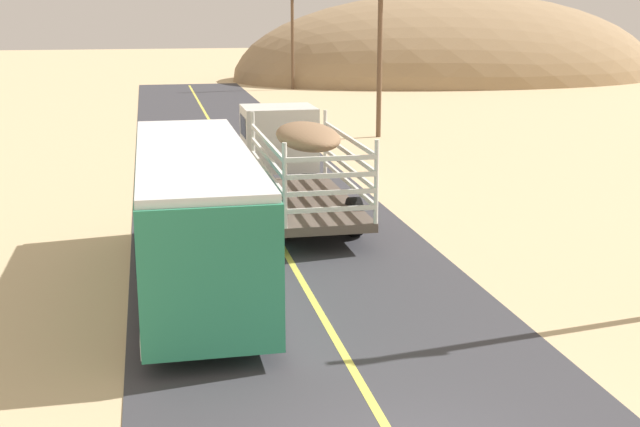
{
  "coord_description": "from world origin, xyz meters",
  "views": [
    {
      "loc": [
        -3.35,
        -10.1,
        6.33
      ],
      "look_at": [
        0.0,
        6.08,
        2.18
      ],
      "focal_mm": 46.51,
      "sensor_mm": 36.0,
      "label": 1
    }
  ],
  "objects_px": {
    "power_pole_mid": "(380,53)",
    "livestock_truck": "(289,149)",
    "bus": "(195,214)",
    "power_pole_far": "(292,32)"
  },
  "relations": [
    {
      "from": "power_pole_mid",
      "to": "power_pole_far",
      "type": "xyz_separation_m",
      "value": [
        0.0,
        24.77,
        0.26
      ]
    },
    {
      "from": "livestock_truck",
      "to": "bus",
      "type": "height_order",
      "value": "bus"
    },
    {
      "from": "livestock_truck",
      "to": "bus",
      "type": "bearing_deg",
      "value": -113.79
    },
    {
      "from": "livestock_truck",
      "to": "bus",
      "type": "distance_m",
      "value": 8.75
    },
    {
      "from": "livestock_truck",
      "to": "power_pole_mid",
      "type": "height_order",
      "value": "power_pole_mid"
    },
    {
      "from": "livestock_truck",
      "to": "bus",
      "type": "xyz_separation_m",
      "value": [
        -3.53,
        -8.01,
        -0.04
      ]
    },
    {
      "from": "bus",
      "to": "power_pole_far",
      "type": "bearing_deg",
      "value": 77.41
    },
    {
      "from": "power_pole_mid",
      "to": "livestock_truck",
      "type": "bearing_deg",
      "value": -117.24
    },
    {
      "from": "livestock_truck",
      "to": "power_pole_mid",
      "type": "relative_size",
      "value": 1.27
    },
    {
      "from": "livestock_truck",
      "to": "power_pole_far",
      "type": "relative_size",
      "value": 1.19
    }
  ]
}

